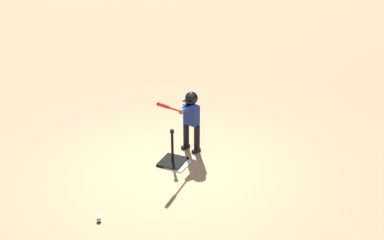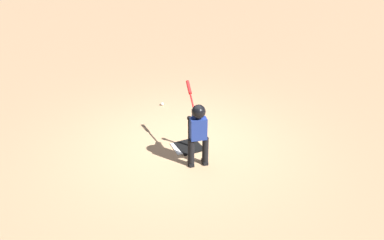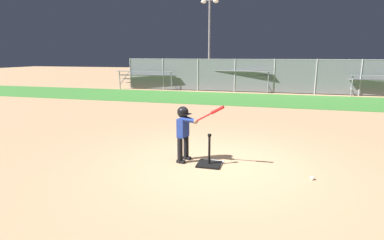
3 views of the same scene
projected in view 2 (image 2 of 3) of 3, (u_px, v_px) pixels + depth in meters
ground_plane at (181, 144)px, 7.47m from camera, size 90.00×90.00×0.00m
home_plate at (184, 147)px, 7.36m from camera, size 0.47×0.47×0.02m
batting_tee at (189, 144)px, 7.33m from camera, size 0.49×0.44×0.68m
batter_child at (198, 127)px, 6.52m from camera, size 1.04×0.45×1.30m
baseball at (162, 104)px, 9.04m from camera, size 0.07×0.07×0.07m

